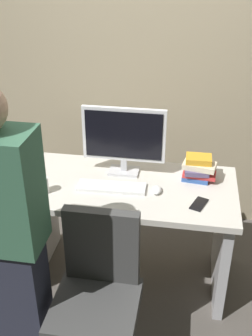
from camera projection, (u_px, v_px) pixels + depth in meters
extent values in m
plane|color=#4C4742|center=(127.00, 274.00, 2.99)|extent=(9.00, 9.00, 0.00)
cube|color=tan|center=(147.00, 37.00, 3.03)|extent=(6.40, 0.10, 3.00)
cube|color=beige|center=(127.00, 188.00, 2.63)|extent=(1.38, 0.70, 0.04)
cube|color=#B2B2B7|center=(39.00, 225.00, 2.91)|extent=(0.06, 0.62, 0.72)
cube|color=#B2B2B7|center=(221.00, 245.00, 2.72)|extent=(0.06, 0.62, 0.72)
cube|color=#3F3F3F|center=(95.00, 309.00, 2.12)|extent=(0.44, 0.44, 0.08)
cube|color=#3F3F3F|center=(102.00, 246.00, 2.16)|extent=(0.40, 0.06, 0.44)
cube|color=#262838|center=(16.00, 305.00, 2.19)|extent=(0.34, 0.20, 0.85)
cube|color=silver|center=(124.00, 171.00, 2.77)|extent=(0.20, 0.14, 0.02)
cube|color=silver|center=(124.00, 165.00, 2.74)|extent=(0.04, 0.03, 0.08)
cube|color=silver|center=(124.00, 134.00, 2.64)|extent=(0.54, 0.03, 0.36)
cube|color=black|center=(123.00, 136.00, 2.62)|extent=(0.50, 0.01, 0.32)
cube|color=white|center=(111.00, 187.00, 2.58)|extent=(0.44, 0.15, 0.02)
ellipsoid|color=white|center=(157.00, 190.00, 2.54)|extent=(0.06, 0.10, 0.03)
cylinder|color=white|center=(43.00, 185.00, 2.52)|extent=(0.07, 0.07, 0.10)
cube|color=#3359A5|center=(196.00, 176.00, 2.69)|extent=(0.19, 0.17, 0.03)
cube|color=red|center=(199.00, 174.00, 2.67)|extent=(0.22, 0.14, 0.02)
cube|color=#594C72|center=(197.00, 170.00, 2.66)|extent=(0.16, 0.16, 0.03)
cube|color=beige|center=(199.00, 166.00, 2.63)|extent=(0.22, 0.15, 0.04)
cube|color=gold|center=(199.00, 159.00, 2.63)|extent=(0.16, 0.12, 0.04)
cube|color=black|center=(199.00, 204.00, 2.43)|extent=(0.12, 0.16, 0.01)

